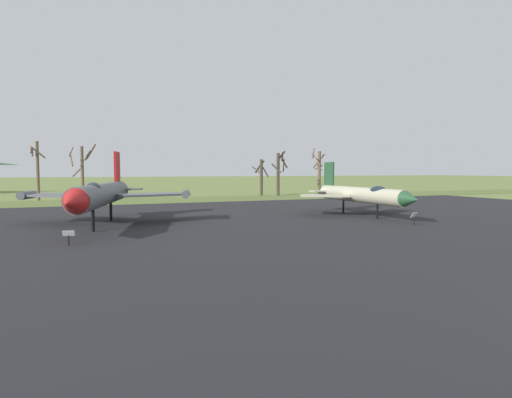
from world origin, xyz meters
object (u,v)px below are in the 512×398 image
(jet_fighter_rear_center, at_px, (361,194))
(info_placard_rear_center, at_px, (414,217))
(jet_fighter_front_left, at_px, (102,194))
(info_placard_front_left, at_px, (69,236))

(jet_fighter_rear_center, bearing_deg, info_placard_rear_center, -91.87)
(jet_fighter_front_left, bearing_deg, info_placard_front_left, -104.60)
(jet_fighter_front_left, height_order, jet_fighter_rear_center, jet_fighter_front_left)
(info_placard_front_left, xyz_separation_m, info_placard_rear_center, (24.56, -0.46, 0.07))
(jet_fighter_front_left, height_order, info_placard_rear_center, jet_fighter_front_left)
(jet_fighter_front_left, distance_m, info_placard_rear_center, 24.13)
(jet_fighter_rear_center, relative_size, info_placard_rear_center, 13.97)
(jet_fighter_front_left, xyz_separation_m, info_placard_rear_center, (22.36, -8.87, -1.84))
(jet_fighter_rear_center, height_order, info_placard_rear_center, jet_fighter_rear_center)
(info_placard_front_left, distance_m, jet_fighter_rear_center, 25.69)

